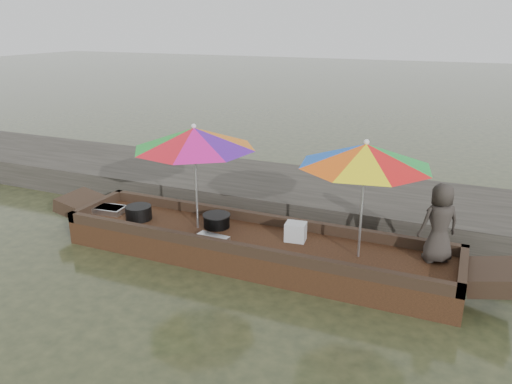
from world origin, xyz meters
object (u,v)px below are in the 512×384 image
at_px(boat_hull, 253,249).
at_px(supply_bag, 296,232).
at_px(tray_crayfish, 110,210).
at_px(umbrella_bow, 196,178).
at_px(cooking_pot, 139,213).
at_px(umbrella_stern, 362,200).
at_px(charcoal_grill, 217,221).
at_px(tray_scallop, 210,239).
at_px(vendor, 440,223).

bearing_deg(boat_hull, supply_bag, 14.77).
bearing_deg(supply_bag, tray_crayfish, -176.93).
distance_m(tray_crayfish, umbrella_bow, 1.76).
height_order(tray_crayfish, umbrella_bow, umbrella_bow).
distance_m(cooking_pot, umbrella_stern, 3.46).
distance_m(charcoal_grill, umbrella_stern, 2.26).
relative_size(boat_hull, tray_scallop, 12.01).
xyz_separation_m(tray_scallop, supply_bag, (1.08, 0.51, 0.10)).
relative_size(cooking_pot, vendor, 0.38).
distance_m(boat_hull, umbrella_bow, 1.31).
relative_size(vendor, umbrella_bow, 0.59).
height_order(tray_crayfish, supply_bag, supply_bag).
relative_size(supply_bag, umbrella_bow, 0.16).
height_order(supply_bag, umbrella_bow, umbrella_bow).
bearing_deg(cooking_pot, charcoal_grill, 9.18).
xyz_separation_m(charcoal_grill, umbrella_stern, (2.15, -0.14, 0.68)).
bearing_deg(boat_hull, umbrella_bow, 180.00).
relative_size(boat_hull, umbrella_stern, 3.38).
xyz_separation_m(tray_crayfish, umbrella_stern, (3.98, 0.01, 0.73)).
bearing_deg(charcoal_grill, boat_hull, -12.20).
bearing_deg(cooking_pot, umbrella_bow, 3.42).
bearing_deg(umbrella_stern, boat_hull, 180.00).
relative_size(boat_hull, tray_crayfish, 12.01).
bearing_deg(tray_scallop, tray_crayfish, 170.29).
xyz_separation_m(supply_bag, umbrella_stern, (0.91, -0.15, 0.65)).
relative_size(cooking_pot, umbrella_bow, 0.23).
distance_m(vendor, umbrella_bow, 3.33).
relative_size(tray_scallop, umbrella_stern, 0.28).
relative_size(tray_crayfish, supply_bag, 1.67).
xyz_separation_m(cooking_pot, vendor, (4.32, 0.34, 0.41)).
bearing_deg(supply_bag, vendor, 3.91).
bearing_deg(charcoal_grill, vendor, 2.54).
xyz_separation_m(boat_hull, charcoal_grill, (-0.65, 0.14, 0.27)).
height_order(cooking_pot, tray_scallop, cooking_pot).
bearing_deg(umbrella_stern, cooking_pot, -178.98).
xyz_separation_m(supply_bag, umbrella_bow, (-1.47, -0.15, 0.65)).
height_order(boat_hull, charcoal_grill, charcoal_grill).
bearing_deg(supply_bag, umbrella_stern, -9.44).
bearing_deg(umbrella_bow, tray_scallop, -41.80).
bearing_deg(umbrella_bow, supply_bag, 5.90).
distance_m(supply_bag, vendor, 1.88).
height_order(boat_hull, cooking_pot, cooking_pot).
relative_size(tray_crayfish, umbrella_stern, 0.28).
height_order(charcoal_grill, umbrella_stern, umbrella_stern).
xyz_separation_m(tray_scallop, vendor, (2.91, 0.63, 0.49)).
bearing_deg(umbrella_stern, umbrella_bow, 180.00).
relative_size(supply_bag, vendor, 0.27).
xyz_separation_m(boat_hull, vendor, (2.41, 0.28, 0.69)).
distance_m(tray_scallop, vendor, 3.02).
relative_size(boat_hull, charcoal_grill, 14.51).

